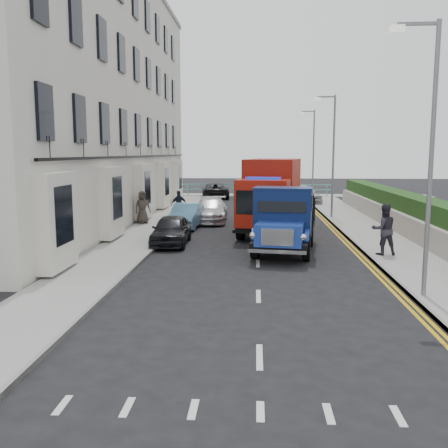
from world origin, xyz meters
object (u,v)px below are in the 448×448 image
Objects in this scene: bedford_lorry at (283,224)px; red_lorry at (271,193)px; lamp_mid at (331,149)px; lamp_near at (427,145)px; parked_car_front at (171,230)px; lamp_far at (312,150)px.

red_lorry reaches higher than bedford_lorry.
lamp_mid is at bearing 63.35° from red_lorry.
lamp_near is 7.01m from bedford_lorry.
lamp_mid reaches higher than parked_car_front.
parked_car_front is at bearing -132.11° from lamp_mid.
lamp_near is at bearing -90.00° from lamp_far.
lamp_near is 16.00m from lamp_mid.
lamp_near is at bearing -51.12° from bedford_lorry.
red_lorry is at bearing 40.16° from parked_car_front.
lamp_far is at bearing 66.02° from parked_car_front.
lamp_far reaches higher than parked_car_front.
lamp_near is 1.01× the size of red_lorry.
lamp_far is (0.00, 26.00, 0.00)m from lamp_near.
bedford_lorry is (-3.24, -10.47, -2.84)m from lamp_mid.
lamp_mid is at bearing 81.33° from bedford_lorry.
red_lorry is (-3.52, -4.85, -2.14)m from lamp_mid.
lamp_near and lamp_far have the same top height.
lamp_near is 1.00× the size of lamp_mid.
lamp_far is 1.27× the size of bedford_lorry.
lamp_far is 20.45m from parked_car_front.
lamp_near is 1.00× the size of lamp_far.
lamp_mid and lamp_far have the same top height.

